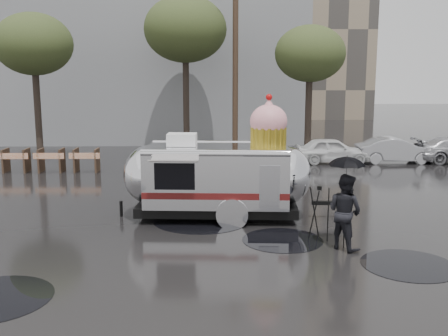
{
  "coord_description": "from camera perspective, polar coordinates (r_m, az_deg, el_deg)",
  "views": [
    {
      "loc": [
        1.39,
        -12.29,
        4.18
      ],
      "look_at": [
        1.7,
        2.65,
        1.47
      ],
      "focal_mm": 42.0,
      "sensor_mm": 36.0,
      "label": 1
    }
  ],
  "objects": [
    {
      "name": "airstream_trailer",
      "position": [
        15.2,
        -0.43,
        -0.68
      ],
      "size": [
        6.83,
        2.7,
        3.68
      ],
      "rotation": [
        0.0,
        0.0,
        -0.06
      ],
      "color": "silver",
      "rests_on": "ground"
    },
    {
      "name": "tree_right",
      "position": [
        25.72,
        9.34,
        12.1
      ],
      "size": [
        3.36,
        3.36,
        6.42
      ],
      "color": "#382D26",
      "rests_on": "ground"
    },
    {
      "name": "parked_cars",
      "position": [
        26.65,
        21.79,
        2.08
      ],
      "size": [
        13.2,
        1.9,
        1.5
      ],
      "color": "silver",
      "rests_on": "ground"
    },
    {
      "name": "umbrella_black",
      "position": [
        12.68,
        13.2,
        -0.29
      ],
      "size": [
        1.08,
        1.08,
        2.28
      ],
      "color": "black",
      "rests_on": "ground"
    },
    {
      "name": "barricade_row",
      "position": [
        23.6,
        -18.28,
        0.84
      ],
      "size": [
        4.3,
        0.8,
        1.0
      ],
      "color": "#473323",
      "rests_on": "ground"
    },
    {
      "name": "ground",
      "position": [
        13.06,
        -7.32,
        -8.49
      ],
      "size": [
        120.0,
        120.0,
        0.0
      ],
      "primitive_type": "plane",
      "color": "black",
      "rests_on": "ground"
    },
    {
      "name": "tree_left",
      "position": [
        26.67,
        -20.02,
        12.48
      ],
      "size": [
        3.64,
        3.64,
        6.95
      ],
      "color": "#382D26",
      "rests_on": "ground"
    },
    {
      "name": "puddles",
      "position": [
        13.38,
        -3.17,
        -7.93
      ],
      "size": [
        12.35,
        9.05,
        0.01
      ],
      "color": "black",
      "rests_on": "ground"
    },
    {
      "name": "person_right",
      "position": [
        12.9,
        13.02,
        -4.65
      ],
      "size": [
        0.94,
        0.99,
        1.84
      ],
      "primitive_type": "imported",
      "rotation": [
        0.0,
        0.0,
        2.25
      ],
      "color": "black",
      "rests_on": "ground"
    },
    {
      "name": "utility_pole",
      "position": [
        26.32,
        1.25,
        11.24
      ],
      "size": [
        1.6,
        0.28,
        9.0
      ],
      "color": "#473323",
      "rests_on": "ground"
    },
    {
      "name": "tripod",
      "position": [
        13.52,
        10.29,
        -4.36
      ],
      "size": [
        0.55,
        0.56,
        1.39
      ],
      "rotation": [
        0.0,
        0.0,
        -0.23
      ],
      "color": "black",
      "rests_on": "ground"
    },
    {
      "name": "tree_mid",
      "position": [
        27.41,
        -4.24,
        14.77
      ],
      "size": [
        4.2,
        4.2,
        8.03
      ],
      "color": "#382D26",
      "rests_on": "ground"
    },
    {
      "name": "grey_building",
      "position": [
        36.76,
        -9.91,
        13.75
      ],
      "size": [
        22.0,
        12.0,
        13.0
      ],
      "primitive_type": "cube",
      "color": "slate",
      "rests_on": "ground"
    }
  ]
}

